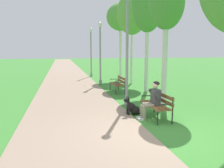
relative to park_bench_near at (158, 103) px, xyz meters
name	(u,v)px	position (x,y,z in m)	size (l,w,h in m)	color
ground_plane	(157,133)	(-0.60, -1.32, -0.51)	(120.00, 120.00, 0.00)	#3D8433
paved_path	(65,68)	(-2.59, 22.68, -0.49)	(3.59, 60.00, 0.04)	gray
park_bench_near	(158,103)	(0.00, 0.00, 0.00)	(0.55, 1.50, 0.85)	brown
park_bench_mid	(118,83)	(-0.10, 4.91, 0.00)	(0.55, 1.50, 0.85)	brown
person_seated_on_near_bench	(152,99)	(-0.21, -0.04, 0.17)	(0.74, 0.49, 1.25)	gray
dog_black	(132,108)	(-0.71, 0.52, -0.25)	(0.82, 0.40, 0.71)	black
lamp_post_near	(127,48)	(-0.53, 1.86, 1.83)	(0.24, 0.24, 4.53)	gray
lamp_post_mid	(100,53)	(-0.55, 7.97, 1.59)	(0.24, 0.24, 4.05)	gray
lamp_post_far	(91,52)	(-0.54, 12.75, 1.62)	(0.24, 0.24, 4.12)	gray
birch_tree_second	(167,4)	(1.08, 1.85, 3.54)	(1.45, 1.33, 5.24)	silver
birch_tree_third	(148,3)	(1.44, 4.80, 4.16)	(1.73, 1.47, 6.27)	silver
birch_tree_fourth	(132,14)	(1.57, 7.93, 4.12)	(2.01, 1.90, 6.04)	silver
birch_tree_fifth	(121,17)	(1.53, 10.69, 4.26)	(2.18, 2.33, 5.88)	silver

